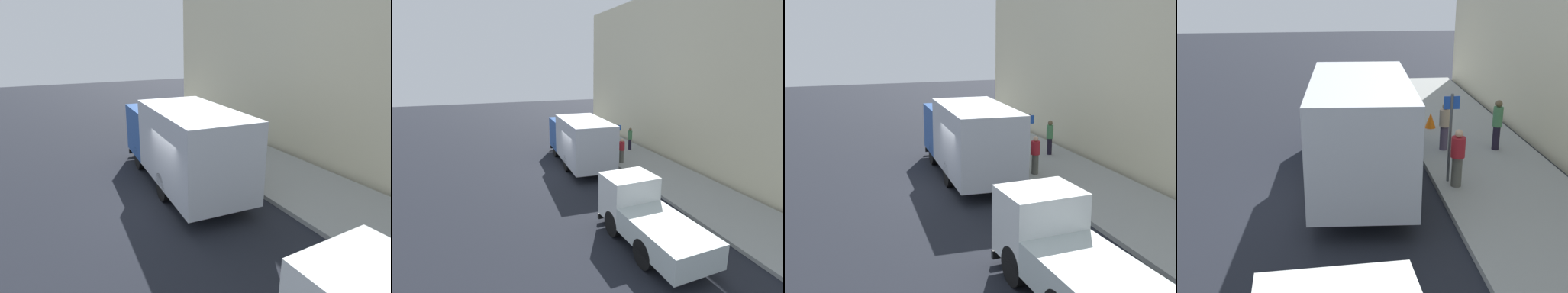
{
  "view_description": "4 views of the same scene",
  "coord_description": "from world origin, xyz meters",
  "views": [
    {
      "loc": [
        -3.98,
        -9.47,
        5.36
      ],
      "look_at": [
        1.74,
        1.97,
        1.32
      ],
      "focal_mm": 29.86,
      "sensor_mm": 36.0,
      "label": 1
    },
    {
      "loc": [
        -5.5,
        -17.28,
        6.51
      ],
      "look_at": [
        1.51,
        1.53,
        1.19
      ],
      "focal_mm": 28.25,
      "sensor_mm": 36.0,
      "label": 2
    },
    {
      "loc": [
        -5.05,
        -17.29,
        6.15
      ],
      "look_at": [
        1.51,
        1.78,
        1.22
      ],
      "focal_mm": 43.78,
      "sensor_mm": 36.0,
      "label": 3
    },
    {
      "loc": [
        0.0,
        -11.47,
        5.77
      ],
      "look_at": [
        1.17,
        0.31,
        1.46
      ],
      "focal_mm": 43.88,
      "sensor_mm": 36.0,
      "label": 4
    }
  ],
  "objects": [
    {
      "name": "traffic_cone_orange",
      "position": [
        3.95,
        5.81,
        0.46
      ],
      "size": [
        0.41,
        0.41,
        0.59
      ],
      "primitive_type": "cone",
      "color": "orange",
      "rests_on": "sidewalk"
    },
    {
      "name": "large_utility_truck",
      "position": [
        0.92,
        1.53,
        1.76
      ],
      "size": [
        2.94,
        8.04,
        3.23
      ],
      "rotation": [
        0.0,
        0.0,
        -0.05
      ],
      "color": "#204EA1",
      "rests_on": "ground"
    },
    {
      "name": "pedestrian_third",
      "position": [
        3.88,
        3.38,
        1.0
      ],
      "size": [
        0.41,
        0.41,
        1.6
      ],
      "rotation": [
        0.0,
        0.0,
        3.25
      ],
      "color": "#493D54",
      "rests_on": "sidewalk"
    },
    {
      "name": "pedestrian_standing",
      "position": [
        3.53,
        0.45,
        1.03
      ],
      "size": [
        0.44,
        0.44,
        1.66
      ],
      "rotation": [
        0.0,
        0.0,
        1.43
      ],
      "color": "#52524A",
      "rests_on": "sidewalk"
    },
    {
      "name": "street_sign_post",
      "position": [
        3.38,
        0.8,
        1.67
      ],
      "size": [
        0.44,
        0.08,
        2.56
      ],
      "color": "#4C5156",
      "rests_on": "sidewalk"
    },
    {
      "name": "building_facade",
      "position": [
        7.45,
        0.0,
        5.78
      ],
      "size": [
        0.5,
        30.0,
        11.55
      ],
      "primitive_type": "cube",
      "color": "beige",
      "rests_on": "ground"
    },
    {
      "name": "ground",
      "position": [
        0.0,
        0.0,
        0.0
      ],
      "size": [
        80.0,
        80.0,
        0.0
      ],
      "primitive_type": "plane",
      "color": "black"
    },
    {
      "name": "sidewalk",
      "position": [
        4.98,
        0.0,
        0.08
      ],
      "size": [
        3.95,
        30.0,
        0.16
      ],
      "primitive_type": "cube",
      "color": "#949795",
      "rests_on": "ground"
    },
    {
      "name": "pedestrian_walking",
      "position": [
        5.63,
        3.22,
        1.07
      ],
      "size": [
        0.46,
        0.46,
        1.71
      ],
      "rotation": [
        0.0,
        0.0,
        5.56
      ],
      "color": "black",
      "rests_on": "sidewalk"
    }
  ]
}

